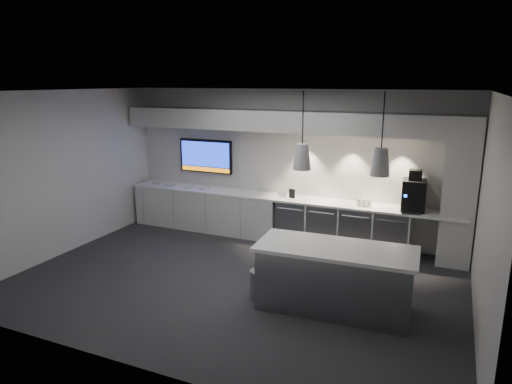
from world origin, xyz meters
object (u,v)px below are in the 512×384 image
at_px(wall_tv, 206,156).
at_px(bin, 260,284).
at_px(coffee_machine, 414,194).
at_px(island, 335,278).

height_order(wall_tv, bin, wall_tv).
bearing_deg(coffee_machine, island, -111.39).
bearing_deg(island, coffee_machine, 69.69).
height_order(wall_tv, coffee_machine, wall_tv).
height_order(island, bin, island).
height_order(bin, coffee_machine, coffee_machine).
bearing_deg(coffee_machine, bin, -129.66).
relative_size(wall_tv, island, 0.56).
xyz_separation_m(bin, coffee_machine, (1.87, 2.58, 0.98)).
bearing_deg(island, bin, -176.68).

